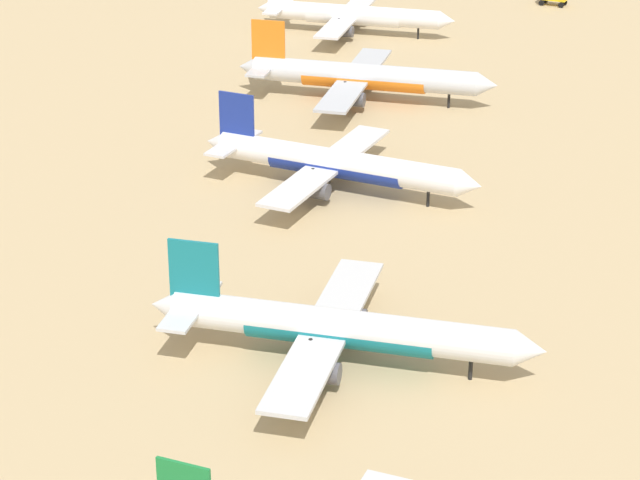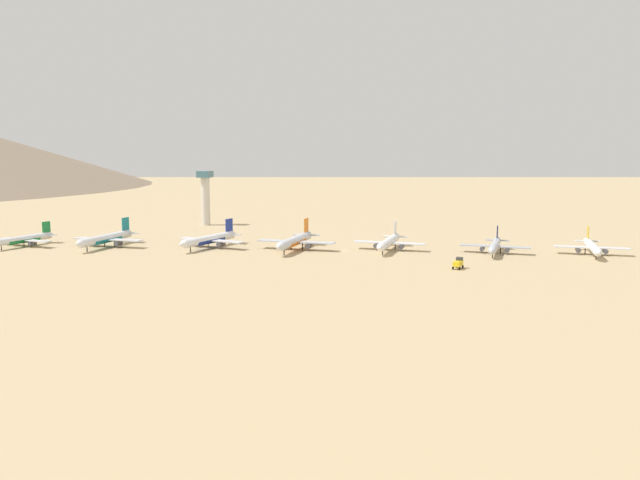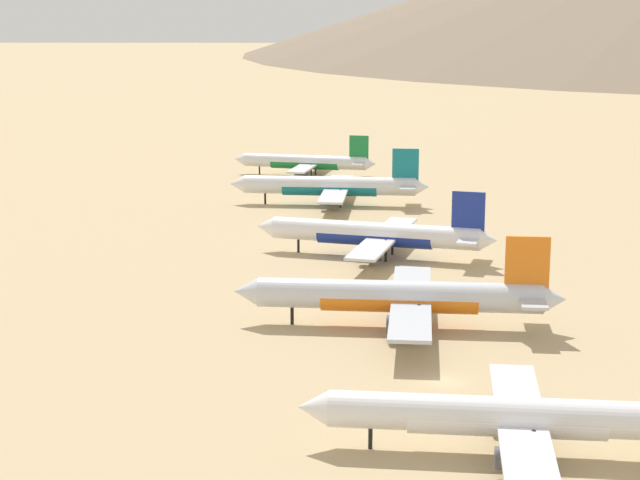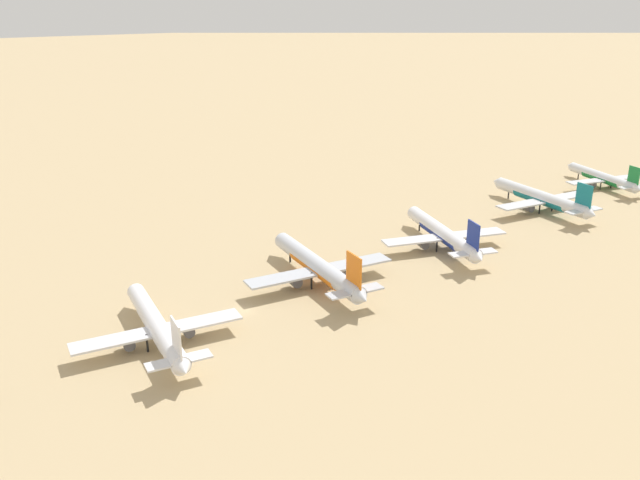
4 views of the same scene
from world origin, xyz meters
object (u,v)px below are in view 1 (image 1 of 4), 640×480
at_px(parked_jet_3, 362,77).
at_px(parked_jet_4, 352,15).
at_px(parked_jet_1, 337,328).
at_px(parked_jet_2, 335,163).

bearing_deg(parked_jet_3, parked_jet_4, 102.92).
xyz_separation_m(parked_jet_1, parked_jet_4, (-20.70, 118.18, -0.23)).
bearing_deg(parked_jet_4, parked_jet_1, -80.06).
bearing_deg(parked_jet_2, parked_jet_4, 98.95).
xyz_separation_m(parked_jet_1, parked_jet_3, (-12.04, 80.42, 0.14)).
relative_size(parked_jet_3, parked_jet_4, 1.10).
bearing_deg(parked_jet_1, parked_jet_4, 99.94).
distance_m(parked_jet_3, parked_jet_4, 38.74).
distance_m(parked_jet_1, parked_jet_2, 44.52).
distance_m(parked_jet_2, parked_jet_3, 36.94).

